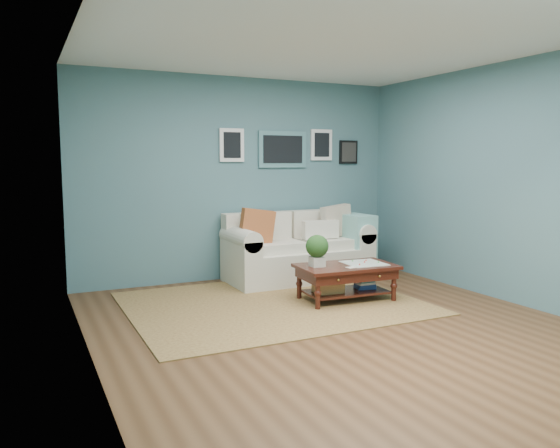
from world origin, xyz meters
TOP-DOWN VIEW (x-y plane):
  - room_shell at (0.02, 0.06)m, footprint 5.00×5.02m
  - area_rug at (-0.21, 1.02)m, footprint 3.14×2.51m
  - loveseat at (0.70, 2.03)m, footprint 1.96×0.89m
  - coffee_table at (0.55, 0.80)m, footprint 1.14×0.72m

SIDE VIEW (x-z plane):
  - area_rug at x=-0.21m, z-range 0.00..0.01m
  - coffee_table at x=0.55m, z-range -0.04..0.73m
  - loveseat at x=0.70m, z-range -0.09..0.91m
  - room_shell at x=0.02m, z-range 0.01..2.71m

